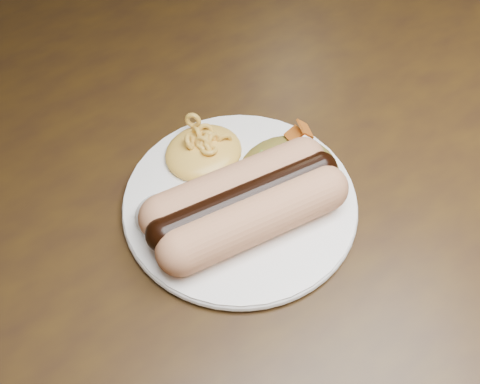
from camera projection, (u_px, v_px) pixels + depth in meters
floor at (240, 325)px, 1.24m from camera, size 4.00×4.00×0.00m
table at (239, 115)px, 0.71m from camera, size 1.60×0.90×0.75m
plate at (240, 202)px, 0.51m from camera, size 0.26×0.26×0.01m
hotdog at (245, 202)px, 0.47m from camera, size 0.15×0.09×0.04m
mac_and_cheese at (203, 145)px, 0.52m from camera, size 0.09×0.09×0.03m
sour_cream at (160, 212)px, 0.48m from camera, size 0.06×0.06×0.03m
taco_salad at (289, 168)px, 0.50m from camera, size 0.09×0.09×0.04m
fork at (216, 250)px, 0.48m from camera, size 0.02×0.13×0.00m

